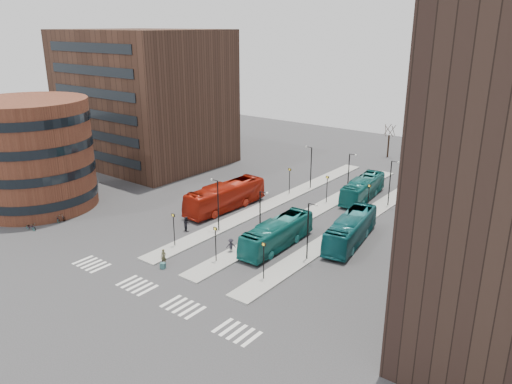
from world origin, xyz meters
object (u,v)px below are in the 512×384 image
Objects in this scene: suitcase at (163,266)px; teal_bus_c at (351,229)px; commuter_b at (252,241)px; bicycle_near at (31,227)px; traveller at (164,257)px; bicycle_mid at (60,217)px; teal_bus_d at (439,178)px; teal_bus_b at (363,188)px; teal_bus_a at (277,234)px; commuter_a at (186,224)px; commuter_c at (231,246)px; bicycle_far at (56,219)px; red_bus at (225,196)px.

teal_bus_c is (11.67, 16.79, 1.27)m from suitcase.
bicycle_near is (-23.39, -11.94, -0.43)m from commuter_b.
bicycle_near is (-19.41, -2.86, 0.11)m from suitcase.
traveller is 0.95× the size of bicycle_mid.
teal_bus_d is 52.46m from bicycle_mid.
teal_bus_b is 21.84m from commuter_b.
teal_bus_c is (5.46, -14.00, 0.06)m from teal_bus_b.
teal_bus_b is at bearing 51.94° from traveller.
teal_bus_a is 6.84× the size of traveller.
commuter_a is 1.10× the size of commuter_c.
traveller is (-0.67, 0.75, 0.49)m from suitcase.
bicycle_far is at bearing -11.31° from bicycle_near.
teal_bus_c reaches higher than bicycle_near.
suitcase is 12.56m from teal_bus_a.
commuter_b is at bearing -75.12° from bicycle_far.
teal_bus_b reaches higher than traveller.
red_bus is at bearing 171.87° from teal_bus_c.
suitcase is 1.12m from traveller.
suitcase is at bearing -120.10° from teal_bus_a.
bicycle_far is (0.00, 3.18, 0.02)m from bicycle_near.
teal_bus_c is 10.91m from commuter_b.
commuter_a is at bearing 114.87° from commuter_b.
commuter_b reaches higher than traveller.
traveller reaches higher than bicycle_mid.
red_bus reaches higher than bicycle_mid.
traveller reaches higher than bicycle_far.
commuter_c reaches higher than bicycle_mid.
commuter_c is (-3.27, -23.93, -0.72)m from teal_bus_b.
traveller is (-12.34, -16.04, -0.78)m from teal_bus_c.
commuter_b reaches higher than commuter_c.
bicycle_near is at bearing -121.62° from red_bus.
bicycle_far is (-32.18, -42.03, -1.05)m from teal_bus_d.
suitcase is at bearing 174.95° from commuter_b.
teal_bus_c reaches higher than bicycle_mid.
suitcase is 0.39× the size of bicycle_near.
teal_bus_b reaches higher than commuter_a.
commuter_c is 0.98× the size of bicycle_far.
commuter_a is at bearing -162.00° from teal_bus_c.
red_bus is 1.14× the size of teal_bus_a.
traveller is at bearing -67.70° from red_bus.
commuter_a is at bearing -73.64° from bicycle_mid.
red_bus is 7.12× the size of commuter_a.
traveller is 1.02× the size of bicycle_near.
commuter_a is at bearing -64.25° from bicycle_near.
red_bus is 32.13m from teal_bus_d.
commuter_b is at bearing -101.81° from teal_bus_b.
suitcase is 0.06× the size of teal_bus_d.
bicycle_mid is at bearing -127.74° from red_bus.
teal_bus_b reaches higher than teal_bus_d.
bicycle_mid is at bearing -11.31° from bicycle_near.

